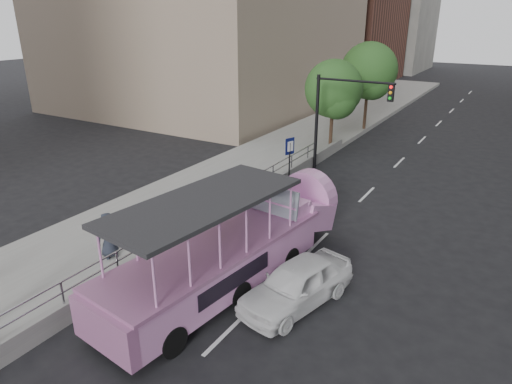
# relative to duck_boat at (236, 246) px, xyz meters

# --- Properties ---
(ground) EXTENTS (160.00, 160.00, 0.00)m
(ground) POSITION_rel_duck_boat_xyz_m (0.30, -0.43, -1.21)
(ground) COLOR black
(sidewalk) EXTENTS (5.50, 80.00, 0.30)m
(sidewalk) POSITION_rel_duck_boat_xyz_m (-5.45, 9.57, -1.06)
(sidewalk) COLOR #9C9C97
(sidewalk) RESTS_ON ground
(kerb_wall) EXTENTS (0.24, 30.00, 0.36)m
(kerb_wall) POSITION_rel_duck_boat_xyz_m (-2.82, 1.57, -0.73)
(kerb_wall) COLOR #9C9B97
(kerb_wall) RESTS_ON sidewalk
(guardrail) EXTENTS (0.07, 22.00, 0.71)m
(guardrail) POSITION_rel_duck_boat_xyz_m (-2.82, 1.57, -0.07)
(guardrail) COLOR #A9A9AD
(guardrail) RESTS_ON kerb_wall
(duck_boat) EXTENTS (3.55, 10.06, 3.27)m
(duck_boat) POSITION_rel_duck_boat_xyz_m (0.00, 0.00, 0.00)
(duck_boat) COLOR black
(duck_boat) RESTS_ON ground
(car) EXTENTS (2.58, 4.31, 1.37)m
(car) POSITION_rel_duck_boat_xyz_m (2.32, -0.22, -0.53)
(car) COLOR white
(car) RESTS_ON ground
(pedestrian_far) EXTENTS (0.81, 0.94, 1.62)m
(pedestrian_far) POSITION_rel_duck_boat_xyz_m (-4.28, -1.43, -0.10)
(pedestrian_far) COLOR #242935
(pedestrian_far) RESTS_ON sidewalk
(parking_sign) EXTENTS (0.22, 0.54, 2.54)m
(parking_sign) POSITION_rel_duck_boat_xyz_m (-2.46, 8.60, 0.40)
(parking_sign) COLOR black
(parking_sign) RESTS_ON ground
(traffic_signal) EXTENTS (4.20, 0.32, 5.20)m
(traffic_signal) POSITION_rel_duck_boat_xyz_m (-1.41, 12.07, 2.28)
(traffic_signal) COLOR black
(traffic_signal) RESTS_ON ground
(street_tree_near) EXTENTS (3.52, 3.52, 5.72)m
(street_tree_near) POSITION_rel_duck_boat_xyz_m (-3.01, 15.50, 2.61)
(street_tree_near) COLOR #392519
(street_tree_near) RESTS_ON ground
(street_tree_far) EXTENTS (3.97, 3.97, 6.45)m
(street_tree_far) POSITION_rel_duck_boat_xyz_m (-2.81, 21.50, 3.09)
(street_tree_far) COLOR #392519
(street_tree_far) RESTS_ON ground
(midrise_stone_b) EXTENTS (16.00, 14.00, 20.00)m
(midrise_stone_b) POSITION_rel_duck_boat_xyz_m (-15.70, 63.57, 8.79)
(midrise_stone_b) COLOR gray
(midrise_stone_b) RESTS_ON ground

